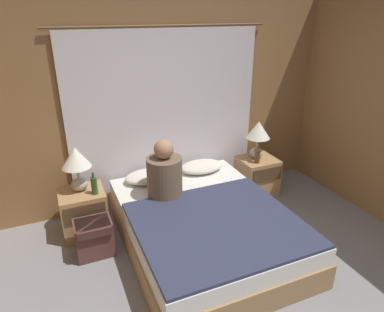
{
  "coord_description": "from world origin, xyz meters",
  "views": [
    {
      "loc": [
        -1.25,
        -1.65,
        2.24
      ],
      "look_at": [
        0.0,
        1.28,
        0.87
      ],
      "focal_mm": 32.0,
      "sensor_mm": 36.0,
      "label": 1
    }
  ],
  "objects_px": {
    "lamp_right": "(258,134)",
    "pillow_left": "(148,176)",
    "nightstand_left": "(84,212)",
    "beer_bottle_on_right_stand": "(257,156)",
    "person_left_in_bed": "(164,174)",
    "nightstand_right": "(257,176)",
    "lamp_left": "(76,162)",
    "backpack_on_floor": "(94,236)",
    "pillow_right": "(201,166)",
    "beer_bottle_on_left_stand": "(94,185)",
    "bed": "(204,227)"
  },
  "relations": [
    {
      "from": "lamp_right",
      "to": "pillow_left",
      "type": "relative_size",
      "value": 0.91
    },
    {
      "from": "nightstand_right",
      "to": "lamp_left",
      "type": "height_order",
      "value": "lamp_left"
    },
    {
      "from": "backpack_on_floor",
      "to": "nightstand_left",
      "type": "bearing_deg",
      "value": 95.38
    },
    {
      "from": "nightstand_left",
      "to": "beer_bottle_on_right_stand",
      "type": "bearing_deg",
      "value": -2.57
    },
    {
      "from": "lamp_left",
      "to": "beer_bottle_on_right_stand",
      "type": "relative_size",
      "value": 2.08
    },
    {
      "from": "nightstand_right",
      "to": "lamp_left",
      "type": "xyz_separation_m",
      "value": [
        -2.17,
        0.05,
        0.57
      ]
    },
    {
      "from": "person_left_in_bed",
      "to": "nightstand_right",
      "type": "bearing_deg",
      "value": 12.29
    },
    {
      "from": "lamp_right",
      "to": "pillow_right",
      "type": "bearing_deg",
      "value": 176.44
    },
    {
      "from": "lamp_left",
      "to": "beer_bottle_on_right_stand",
      "type": "xyz_separation_m",
      "value": [
        2.09,
        -0.14,
        -0.23
      ]
    },
    {
      "from": "bed",
      "to": "person_left_in_bed",
      "type": "height_order",
      "value": "person_left_in_bed"
    },
    {
      "from": "beer_bottle_on_right_stand",
      "to": "backpack_on_floor",
      "type": "relative_size",
      "value": 0.62
    },
    {
      "from": "nightstand_right",
      "to": "pillow_right",
      "type": "xyz_separation_m",
      "value": [
        -0.75,
        0.1,
        0.23
      ]
    },
    {
      "from": "bed",
      "to": "nightstand_right",
      "type": "relative_size",
      "value": 4.12
    },
    {
      "from": "lamp_left",
      "to": "person_left_in_bed",
      "type": "xyz_separation_m",
      "value": [
        0.82,
        -0.34,
        -0.14
      ]
    },
    {
      "from": "nightstand_left",
      "to": "backpack_on_floor",
      "type": "xyz_separation_m",
      "value": [
        0.04,
        -0.42,
        -0.04
      ]
    },
    {
      "from": "nightstand_left",
      "to": "backpack_on_floor",
      "type": "height_order",
      "value": "nightstand_left"
    },
    {
      "from": "bed",
      "to": "person_left_in_bed",
      "type": "distance_m",
      "value": 0.67
    },
    {
      "from": "lamp_left",
      "to": "beer_bottle_on_left_stand",
      "type": "relative_size",
      "value": 2.01
    },
    {
      "from": "bed",
      "to": "pillow_left",
      "type": "distance_m",
      "value": 0.91
    },
    {
      "from": "pillow_left",
      "to": "person_left_in_bed",
      "type": "bearing_deg",
      "value": -79.62
    },
    {
      "from": "person_left_in_bed",
      "to": "pillow_left",
      "type": "bearing_deg",
      "value": 100.38
    },
    {
      "from": "bed",
      "to": "lamp_left",
      "type": "bearing_deg",
      "value": 145.44
    },
    {
      "from": "lamp_left",
      "to": "lamp_right",
      "type": "height_order",
      "value": "same"
    },
    {
      "from": "nightstand_right",
      "to": "lamp_left",
      "type": "bearing_deg",
      "value": 178.73
    },
    {
      "from": "nightstand_left",
      "to": "nightstand_right",
      "type": "distance_m",
      "value": 2.17
    },
    {
      "from": "bed",
      "to": "lamp_right",
      "type": "distance_m",
      "value": 1.45
    },
    {
      "from": "bed",
      "to": "lamp_left",
      "type": "distance_m",
      "value": 1.45
    },
    {
      "from": "pillow_right",
      "to": "beer_bottle_on_left_stand",
      "type": "relative_size",
      "value": 2.22
    },
    {
      "from": "beer_bottle_on_left_stand",
      "to": "backpack_on_floor",
      "type": "relative_size",
      "value": 0.64
    },
    {
      "from": "person_left_in_bed",
      "to": "lamp_left",
      "type": "bearing_deg",
      "value": 157.36
    },
    {
      "from": "lamp_left",
      "to": "pillow_left",
      "type": "xyz_separation_m",
      "value": [
        0.75,
        0.05,
        -0.33
      ]
    },
    {
      "from": "beer_bottle_on_left_stand",
      "to": "backpack_on_floor",
      "type": "distance_m",
      "value": 0.51
    },
    {
      "from": "lamp_left",
      "to": "beer_bottle_on_right_stand",
      "type": "height_order",
      "value": "lamp_left"
    },
    {
      "from": "backpack_on_floor",
      "to": "person_left_in_bed",
      "type": "bearing_deg",
      "value": 9.1
    },
    {
      "from": "nightstand_left",
      "to": "person_left_in_bed",
      "type": "relative_size",
      "value": 0.78
    },
    {
      "from": "nightstand_right",
      "to": "pillow_right",
      "type": "relative_size",
      "value": 0.92
    },
    {
      "from": "lamp_right",
      "to": "person_left_in_bed",
      "type": "bearing_deg",
      "value": -165.78
    },
    {
      "from": "beer_bottle_on_right_stand",
      "to": "backpack_on_floor",
      "type": "bearing_deg",
      "value": -170.97
    },
    {
      "from": "nightstand_right",
      "to": "backpack_on_floor",
      "type": "distance_m",
      "value": 2.18
    },
    {
      "from": "nightstand_right",
      "to": "person_left_in_bed",
      "type": "distance_m",
      "value": 1.45
    },
    {
      "from": "pillow_right",
      "to": "backpack_on_floor",
      "type": "xyz_separation_m",
      "value": [
        -1.38,
        -0.51,
        -0.27
      ]
    },
    {
      "from": "lamp_right",
      "to": "pillow_left",
      "type": "distance_m",
      "value": 1.46
    },
    {
      "from": "beer_bottle_on_right_stand",
      "to": "nightstand_left",
      "type": "bearing_deg",
      "value": 177.43
    },
    {
      "from": "nightstand_left",
      "to": "beer_bottle_on_left_stand",
      "type": "height_order",
      "value": "beer_bottle_on_left_stand"
    },
    {
      "from": "lamp_right",
      "to": "beer_bottle_on_left_stand",
      "type": "distance_m",
      "value": 2.06
    },
    {
      "from": "lamp_right",
      "to": "lamp_left",
      "type": "bearing_deg",
      "value": 180.0
    },
    {
      "from": "backpack_on_floor",
      "to": "beer_bottle_on_right_stand",
      "type": "bearing_deg",
      "value": 9.03
    },
    {
      "from": "pillow_left",
      "to": "beer_bottle_on_right_stand",
      "type": "distance_m",
      "value": 1.36
    },
    {
      "from": "lamp_right",
      "to": "person_left_in_bed",
      "type": "xyz_separation_m",
      "value": [
        -1.35,
        -0.34,
        -0.14
      ]
    },
    {
      "from": "bed",
      "to": "pillow_left",
      "type": "bearing_deg",
      "value": 112.94
    }
  ]
}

